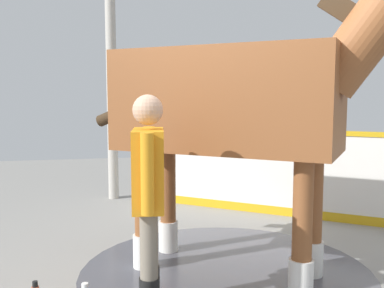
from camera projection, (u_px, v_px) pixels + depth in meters
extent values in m
cube|color=gray|center=(209.00, 282.00, 3.87)|extent=(16.00, 16.00, 0.02)
cylinder|color=#4C4C54|center=(226.00, 271.00, 4.10)|extent=(2.71, 2.71, 0.00)
cube|color=white|center=(282.00, 175.00, 5.96)|extent=(2.71, 3.57, 1.12)
cube|color=gold|center=(283.00, 131.00, 5.89)|extent=(2.73, 3.59, 0.06)
cube|color=gold|center=(281.00, 211.00, 6.01)|extent=(2.71, 3.58, 0.12)
cylinder|color=#B7B2A8|center=(112.00, 101.00, 6.85)|extent=(0.16, 0.16, 3.08)
cube|color=brown|center=(227.00, 100.00, 3.92)|extent=(1.89, 2.10, 0.90)
cylinder|color=brown|center=(313.00, 214.00, 3.94)|extent=(0.16, 0.16, 1.14)
cylinder|color=silver|center=(312.00, 258.00, 3.99)|extent=(0.20, 0.20, 0.32)
cylinder|color=brown|center=(302.00, 229.00, 3.50)|extent=(0.16, 0.16, 1.14)
cylinder|color=silver|center=(301.00, 278.00, 3.54)|extent=(0.20, 0.20, 0.32)
cylinder|color=brown|center=(168.00, 198.00, 4.57)|extent=(0.16, 0.16, 1.14)
cylinder|color=silver|center=(168.00, 236.00, 4.62)|extent=(0.20, 0.20, 0.32)
cylinder|color=brown|center=(143.00, 209.00, 4.13)|extent=(0.16, 0.16, 1.14)
cylinder|color=silver|center=(144.00, 251.00, 4.17)|extent=(0.20, 0.20, 0.32)
cylinder|color=brown|center=(363.00, 40.00, 3.40)|extent=(0.81, 0.89, 0.91)
cube|color=#382819|center=(363.00, 22.00, 3.38)|extent=(0.47, 0.60, 0.56)
cylinder|color=#382819|center=(126.00, 110.00, 4.39)|extent=(0.52, 0.63, 0.35)
cylinder|color=slate|center=(149.00, 245.00, 3.13)|extent=(0.13, 0.13, 0.49)
cylinder|color=black|center=(150.00, 287.00, 3.38)|extent=(0.15, 0.15, 0.32)
cylinder|color=slate|center=(150.00, 236.00, 3.34)|extent=(0.13, 0.13, 0.49)
cube|color=orange|center=(148.00, 169.00, 3.17)|extent=(0.50, 0.28, 0.58)
cylinder|color=orange|center=(147.00, 174.00, 2.89)|extent=(0.09, 0.09, 0.55)
cylinder|color=orange|center=(149.00, 161.00, 3.46)|extent=(0.09, 0.09, 0.55)
sphere|color=tan|center=(148.00, 110.00, 3.13)|extent=(0.22, 0.22, 0.22)
cylinder|color=white|center=(85.00, 286.00, 3.20)|extent=(0.05, 0.05, 0.05)
cylinder|color=black|center=(35.00, 284.00, 3.31)|extent=(0.04, 0.04, 0.04)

